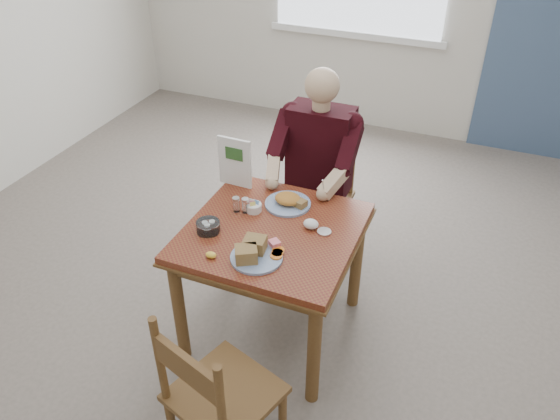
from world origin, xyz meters
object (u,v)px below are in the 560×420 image
at_px(chair_far, 319,196).
at_px(near_plate, 255,252).
at_px(table, 272,245).
at_px(far_plate, 289,201).
at_px(chair_near, 217,399).
at_px(diner, 316,159).

xyz_separation_m(chair_far, near_plate, (0.01, -1.05, 0.30)).
xyz_separation_m(table, far_plate, (-0.00, 0.25, 0.14)).
distance_m(chair_near, far_plate, 1.18).
bearing_deg(diner, far_plate, -90.26).
relative_size(chair_far, diner, 0.69).
xyz_separation_m(near_plate, far_plate, (-0.02, 0.50, -0.01)).
distance_m(table, near_plate, 0.29).
xyz_separation_m(diner, far_plate, (-0.00, -0.46, -0.03)).
relative_size(chair_near, diner, 0.69).
relative_size(chair_near, far_plate, 2.84).
height_order(chair_near, far_plate, chair_near).
bearing_deg(table, chair_far, 90.00).
distance_m(diner, near_plate, 0.96).
xyz_separation_m(table, diner, (0.00, 0.71, 0.17)).
height_order(chair_near, diner, diner).
bearing_deg(near_plate, far_plate, 91.74).
distance_m(near_plate, far_plate, 0.50).
xyz_separation_m(chair_near, near_plate, (-0.11, 0.64, 0.30)).
xyz_separation_m(table, chair_far, (0.00, 0.80, -0.16)).
bearing_deg(chair_near, near_plate, 99.47).
distance_m(table, chair_far, 0.81).
height_order(near_plate, far_plate, near_plate).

